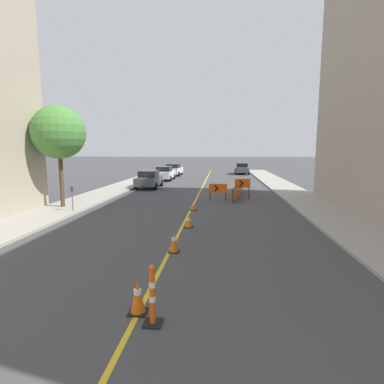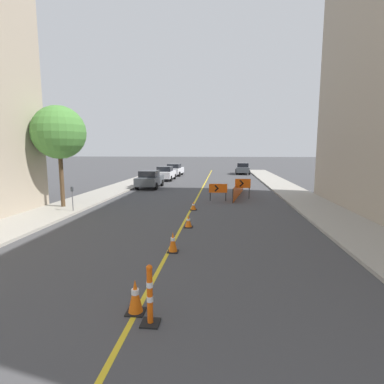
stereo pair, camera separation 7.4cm
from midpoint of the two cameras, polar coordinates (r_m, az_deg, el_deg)
lane_stripe at (r=24.68m, az=1.66°, el=0.00°), size 0.12×53.10×0.01m
sidewalk_left at (r=26.28m, az=-14.77°, el=0.36°), size 2.83×53.10×0.12m
sidewalk_right at (r=25.26m, az=18.77°, el=-0.11°), size 2.83×53.10×0.12m
traffic_cone_second at (r=6.85m, az=-10.42°, el=-18.95°), size 0.39×0.39×0.75m
traffic_cone_third at (r=10.33m, az=-3.46°, el=-9.49°), size 0.37×0.37×0.71m
traffic_cone_fourth at (r=13.49m, az=-0.53°, el=-5.62°), size 0.39×0.39×0.55m
traffic_cone_fifth at (r=17.32m, az=0.40°, el=-2.65°), size 0.37×0.37×0.50m
delineator_post_front at (r=6.34m, az=-7.67°, el=-19.47°), size 0.37×0.37×1.24m
arrow_barricade_primary at (r=20.37m, az=5.08°, el=0.60°), size 1.24×0.16×1.17m
arrow_barricade_secondary at (r=21.49m, az=9.74°, el=1.44°), size 1.09×0.10×1.42m
safety_mesh_fence at (r=22.78m, az=8.94°, el=0.45°), size 1.12×6.45×0.97m
parked_car_curb_near at (r=27.59m, az=-7.98°, el=2.45°), size 1.93×4.31×1.59m
parked_car_curb_mid at (r=34.32m, az=-5.03°, el=3.58°), size 1.94×4.32×1.59m
parked_car_curb_far at (r=40.24m, az=-3.31°, el=4.26°), size 2.04×4.39×1.59m
parked_car_opposite_side at (r=43.48m, az=9.68°, el=4.44°), size 2.01×4.38×1.59m
parking_meter_near_curb at (r=17.65m, az=-21.74°, el=-0.26°), size 0.12×0.11×1.37m
street_tree_left_near at (r=19.11m, az=-23.93°, el=10.29°), size 3.04×3.04×5.85m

